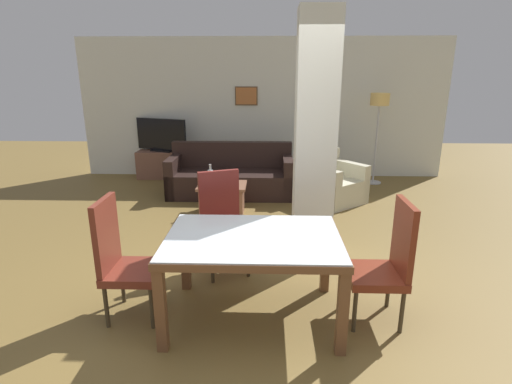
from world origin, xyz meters
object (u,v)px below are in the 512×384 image
object	(u,v)px
dining_table	(253,253)
bottle	(210,176)
dining_chair_far_left	(222,220)
armchair	(331,184)
dining_chair_head_left	(122,257)
coffee_table	(222,198)
tv_stand	(163,164)
tv_screen	(161,135)
floor_lamp	(379,108)
dining_chair_head_right	(387,261)
sofa	(231,177)

from	to	relation	value
dining_table	bottle	distance (m)	2.79
dining_chair_far_left	armchair	xyz separation A→B (m)	(1.51, 2.39, -0.27)
dining_chair_head_left	dining_chair_far_left	distance (m)	1.17
dining_chair_far_left	armchair	world-z (taller)	dining_chair_far_left
bottle	dining_chair_far_left	bearing A→B (deg)	-78.10
coffee_table	tv_stand	bearing A→B (deg)	124.50
armchair	tv_screen	xyz separation A→B (m)	(-3.14, 1.44, 0.57)
tv_stand	floor_lamp	bearing A→B (deg)	-3.91
dining_table	dining_chair_head_right	xyz separation A→B (m)	(1.11, 0.00, -0.05)
dining_chair_head_right	armchair	bearing A→B (deg)	-0.65
tv_screen	sofa	bearing A→B (deg)	162.56
dining_chair_far_left	coffee_table	world-z (taller)	dining_chair_far_left
dining_chair_head_left	sofa	world-z (taller)	dining_chair_head_left
dining_chair_head_right	armchair	size ratio (longest dim) A/B	0.91
bottle	tv_screen	bearing A→B (deg)	121.46
coffee_table	tv_stand	distance (m)	2.51
coffee_table	tv_screen	bearing A→B (deg)	124.50
dining_chair_head_left	armchair	world-z (taller)	dining_chair_head_left
dining_chair_far_left	floor_lamp	bearing A→B (deg)	-147.04
dining_table	dining_chair_far_left	xyz separation A→B (m)	(-0.36, 0.90, -0.05)
armchair	tv_stand	xyz separation A→B (m)	(-3.14, 1.44, -0.02)
dining_chair_head_left	tv_stand	world-z (taller)	dining_chair_head_left
dining_table	tv_screen	distance (m)	5.14
tv_stand	floor_lamp	size ratio (longest dim) A/B	0.59
dining_chair_head_right	bottle	bearing A→B (deg)	34.54
coffee_table	floor_lamp	bearing A→B (deg)	33.43
coffee_table	tv_stand	world-z (taller)	tv_stand
sofa	tv_screen	size ratio (longest dim) A/B	2.02
dining_chair_head_left	tv_screen	bearing A→B (deg)	-169.54
dining_chair_far_left	tv_stand	xyz separation A→B (m)	(-1.62, 3.83, -0.28)
sofa	armchair	distance (m)	1.71
coffee_table	floor_lamp	world-z (taller)	floor_lamp
sofa	coffee_table	xyz separation A→B (m)	(-0.04, -0.98, -0.07)
sofa	tv_screen	world-z (taller)	tv_screen
armchair	tv_stand	world-z (taller)	armchair
tv_stand	tv_screen	distance (m)	0.58
dining_chair_head_right	dining_table	bearing A→B (deg)	90.00
coffee_table	bottle	xyz separation A→B (m)	(-0.17, 0.03, 0.33)
bottle	tv_screen	size ratio (longest dim) A/B	0.29
tv_screen	tv_stand	bearing A→B (deg)	-84.81
tv_stand	dining_chair_head_left	bearing A→B (deg)	-79.54
coffee_table	sofa	bearing A→B (deg)	87.56
dining_table	dining_chair_far_left	world-z (taller)	dining_chair_far_left
dining_chair_far_left	tv_screen	bearing A→B (deg)	-88.86
tv_stand	tv_screen	bearing A→B (deg)	-104.04
armchair	coffee_table	size ratio (longest dim) A/B	1.64
dining_chair_far_left	floor_lamp	size ratio (longest dim) A/B	0.63
dining_chair_head_left	floor_lamp	xyz separation A→B (m)	(3.25, 4.45, 0.87)
dining_chair_head_left	sofa	xyz separation A→B (m)	(0.59, 3.64, -0.25)
dining_chair_head_left	armchair	distance (m)	4.00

